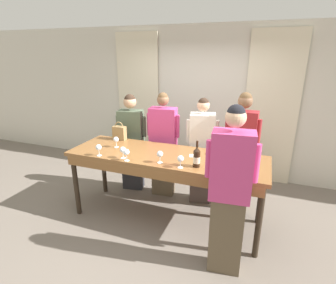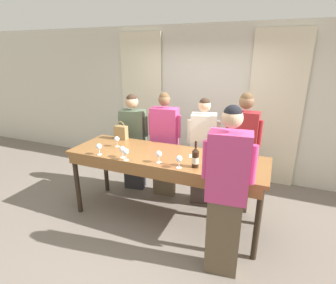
% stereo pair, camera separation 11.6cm
% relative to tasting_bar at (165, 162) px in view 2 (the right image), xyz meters
% --- Properties ---
extents(ground_plane, '(18.00, 18.00, 0.00)m').
position_rel_tasting_bar_xyz_m(ground_plane, '(0.00, 0.03, -0.90)').
color(ground_plane, '#70665B').
extents(wall_back, '(12.00, 0.06, 2.80)m').
position_rel_tasting_bar_xyz_m(wall_back, '(0.00, 1.87, 0.50)').
color(wall_back, beige).
rests_on(wall_back, ground_plane).
extents(curtain_panel_left, '(0.90, 0.03, 2.69)m').
position_rel_tasting_bar_xyz_m(curtain_panel_left, '(-1.29, 1.81, 0.44)').
color(curtain_panel_left, beige).
rests_on(curtain_panel_left, ground_plane).
extents(curtain_panel_right, '(0.90, 0.03, 2.69)m').
position_rel_tasting_bar_xyz_m(curtain_panel_right, '(1.29, 1.81, 0.44)').
color(curtain_panel_right, beige).
rests_on(curtain_panel_right, ground_plane).
extents(tasting_bar, '(2.69, 0.86, 1.00)m').
position_rel_tasting_bar_xyz_m(tasting_bar, '(0.00, 0.00, 0.00)').
color(tasting_bar, brown).
rests_on(tasting_bar, ground_plane).
extents(wine_bottle, '(0.08, 0.08, 0.33)m').
position_rel_tasting_bar_xyz_m(wine_bottle, '(0.49, -0.22, 0.21)').
color(wine_bottle, black).
rests_on(wine_bottle, tasting_bar).
extents(handbag, '(0.20, 0.10, 0.29)m').
position_rel_tasting_bar_xyz_m(handbag, '(-0.91, 0.37, 0.21)').
color(handbag, '#997A4C').
rests_on(handbag, tasting_bar).
extents(wine_glass_front_left, '(0.08, 0.08, 0.16)m').
position_rel_tasting_bar_xyz_m(wine_glass_front_left, '(-0.39, -0.35, 0.21)').
color(wine_glass_front_left, white).
rests_on(wine_glass_front_left, tasting_bar).
extents(wine_glass_front_mid, '(0.08, 0.08, 0.16)m').
position_rel_tasting_bar_xyz_m(wine_glass_front_mid, '(-0.47, -0.29, 0.21)').
color(wine_glass_front_mid, white).
rests_on(wine_glass_front_mid, tasting_bar).
extents(wine_glass_front_right, '(0.08, 0.08, 0.16)m').
position_rel_tasting_bar_xyz_m(wine_glass_front_right, '(-0.78, 0.04, 0.21)').
color(wine_glass_front_right, white).
rests_on(wine_glass_front_right, tasting_bar).
extents(wine_glass_center_left, '(0.08, 0.08, 0.16)m').
position_rel_tasting_bar_xyz_m(wine_glass_center_left, '(-0.82, -0.32, 0.21)').
color(wine_glass_center_left, white).
rests_on(wine_glass_center_left, tasting_bar).
extents(wine_glass_center_mid, '(0.08, 0.08, 0.16)m').
position_rel_tasting_bar_xyz_m(wine_glass_center_mid, '(0.32, -0.32, 0.21)').
color(wine_glass_center_mid, white).
rests_on(wine_glass_center_mid, tasting_bar).
extents(wine_glass_center_right, '(0.08, 0.08, 0.16)m').
position_rel_tasting_bar_xyz_m(wine_glass_center_right, '(0.70, 0.26, 0.21)').
color(wine_glass_center_right, white).
rests_on(wine_glass_center_right, tasting_bar).
extents(wine_glass_back_left, '(0.08, 0.08, 0.16)m').
position_rel_tasting_bar_xyz_m(wine_glass_back_left, '(0.03, -0.26, 0.21)').
color(wine_glass_back_left, white).
rests_on(wine_glass_back_left, tasting_bar).
extents(napkin, '(0.13, 0.13, 0.00)m').
position_rel_tasting_bar_xyz_m(napkin, '(0.36, 0.11, 0.10)').
color(napkin, white).
rests_on(napkin, tasting_bar).
extents(guest_olive_jacket, '(0.52, 0.31, 1.67)m').
position_rel_tasting_bar_xyz_m(guest_olive_jacket, '(-0.87, 0.69, -0.04)').
color(guest_olive_jacket, '#28282D').
rests_on(guest_olive_jacket, ground_plane).
extents(guest_pink_top, '(0.54, 0.28, 1.73)m').
position_rel_tasting_bar_xyz_m(guest_pink_top, '(-0.30, 0.69, -0.02)').
color(guest_pink_top, brown).
rests_on(guest_pink_top, ground_plane).
extents(guest_cream_sweater, '(0.49, 0.34, 1.68)m').
position_rel_tasting_bar_xyz_m(guest_cream_sweater, '(0.34, 0.69, -0.05)').
color(guest_cream_sweater, '#473833').
rests_on(guest_cream_sweater, ground_plane).
extents(guest_striped_shirt, '(0.51, 0.23, 1.80)m').
position_rel_tasting_bar_xyz_m(guest_striped_shirt, '(0.92, 0.69, 0.03)').
color(guest_striped_shirt, brown).
rests_on(guest_striped_shirt, ground_plane).
extents(host_pouring, '(0.52, 0.28, 1.86)m').
position_rel_tasting_bar_xyz_m(host_pouring, '(0.94, -0.63, 0.05)').
color(host_pouring, brown).
rests_on(host_pouring, ground_plane).
extents(potted_plant, '(0.31, 0.31, 0.61)m').
position_rel_tasting_bar_xyz_m(potted_plant, '(-1.79, 1.52, -0.58)').
color(potted_plant, '#935B3D').
rests_on(potted_plant, ground_plane).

